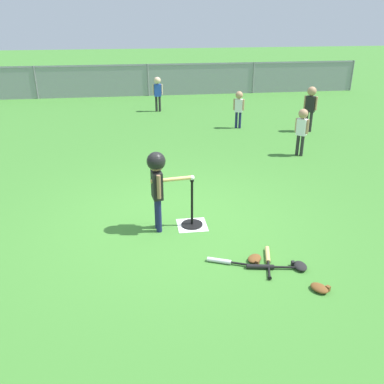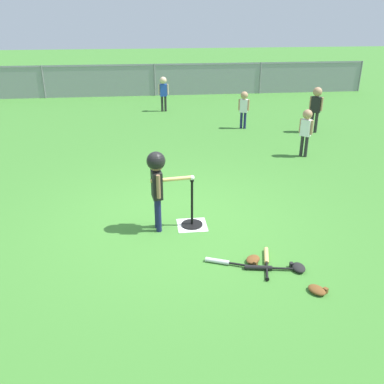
# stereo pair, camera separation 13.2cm
# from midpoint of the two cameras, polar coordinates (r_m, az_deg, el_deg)

# --- Properties ---
(ground_plane) EXTENTS (60.00, 60.00, 0.00)m
(ground_plane) POSITION_cam_midpoint_polar(r_m,az_deg,el_deg) (6.41, -1.38, -4.05)
(ground_plane) COLOR #3D7A2D
(home_plate) EXTENTS (0.44, 0.44, 0.01)m
(home_plate) POSITION_cam_midpoint_polar(r_m,az_deg,el_deg) (6.30, 0.60, -4.55)
(home_plate) COLOR white
(home_plate) RESTS_ON ground_plane
(batting_tee) EXTENTS (0.32, 0.32, 0.74)m
(batting_tee) POSITION_cam_midpoint_polar(r_m,az_deg,el_deg) (6.25, 0.61, -3.60)
(batting_tee) COLOR black
(batting_tee) RESTS_ON ground_plane
(baseball_on_tee) EXTENTS (0.07, 0.07, 0.07)m
(baseball_on_tee) POSITION_cam_midpoint_polar(r_m,az_deg,el_deg) (5.97, 0.63, 1.97)
(baseball_on_tee) COLOR white
(baseball_on_tee) RESTS_ON batting_tee
(batter_child) EXTENTS (0.64, 0.34, 1.21)m
(batter_child) POSITION_cam_midpoint_polar(r_m,az_deg,el_deg) (5.85, -4.18, 2.29)
(batter_child) COLOR #191E4C
(batter_child) RESTS_ON ground_plane
(fielder_deep_left) EXTENTS (0.29, 0.25, 1.17)m
(fielder_deep_left) POSITION_cam_midpoint_polar(r_m,az_deg,el_deg) (11.41, 16.99, 11.52)
(fielder_deep_left) COLOR #262626
(fielder_deep_left) RESTS_ON ground_plane
(fielder_deep_center) EXTENTS (0.28, 0.20, 1.00)m
(fielder_deep_center) POSITION_cam_midpoint_polar(r_m,az_deg,el_deg) (11.42, 7.46, 11.76)
(fielder_deep_center) COLOR #191E4C
(fielder_deep_center) RESTS_ON ground_plane
(fielder_near_left) EXTENTS (0.24, 0.23, 1.04)m
(fielder_near_left) POSITION_cam_midpoint_polar(r_m,az_deg,el_deg) (9.40, 15.78, 8.63)
(fielder_near_left) COLOR #262626
(fielder_near_left) RESTS_ON ground_plane
(fielder_near_right) EXTENTS (0.32, 0.21, 1.07)m
(fielder_near_right) POSITION_cam_midpoint_polar(r_m,az_deg,el_deg) (13.36, -3.65, 13.88)
(fielder_near_right) COLOR #262626
(fielder_near_right) RESTS_ON ground_plane
(spare_bat_silver) EXTENTS (0.60, 0.29, 0.06)m
(spare_bat_silver) POSITION_cam_midpoint_polar(r_m,az_deg,el_deg) (5.42, 4.89, -9.53)
(spare_bat_silver) COLOR silver
(spare_bat_silver) RESTS_ON ground_plane
(spare_bat_wood) EXTENTS (0.23, 0.69, 0.06)m
(spare_bat_wood) POSITION_cam_midpoint_polar(r_m,az_deg,el_deg) (5.55, 10.85, -8.99)
(spare_bat_wood) COLOR #DBB266
(spare_bat_wood) RESTS_ON ground_plane
(spare_bat_black) EXTENTS (0.69, 0.18, 0.06)m
(spare_bat_black) POSITION_cam_midpoint_polar(r_m,az_deg,el_deg) (5.37, 10.57, -10.19)
(spare_bat_black) COLOR black
(spare_bat_black) RESTS_ON ground_plane
(glove_by_plate) EXTENTS (0.17, 0.23, 0.07)m
(glove_by_plate) POSITION_cam_midpoint_polar(r_m,az_deg,el_deg) (5.47, 15.05, -9.96)
(glove_by_plate) COLOR black
(glove_by_plate) RESTS_ON ground_plane
(glove_near_bats) EXTENTS (0.25, 0.27, 0.07)m
(glove_near_bats) POSITION_cam_midpoint_polar(r_m,az_deg,el_deg) (5.14, 17.53, -12.69)
(glove_near_bats) COLOR brown
(glove_near_bats) RESTS_ON ground_plane
(glove_tossed_aside) EXTENTS (0.27, 0.27, 0.07)m
(glove_tossed_aside) POSITION_cam_midpoint_polar(r_m,az_deg,el_deg) (5.50, 9.07, -9.14)
(glove_tossed_aside) COLOR brown
(glove_tossed_aside) RESTS_ON ground_plane
(outfield_fence) EXTENTS (16.06, 0.06, 1.15)m
(outfield_fence) POSITION_cam_midpoint_polar(r_m,az_deg,el_deg) (15.95, -4.91, 15.22)
(outfield_fence) COLOR slate
(outfield_fence) RESTS_ON ground_plane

